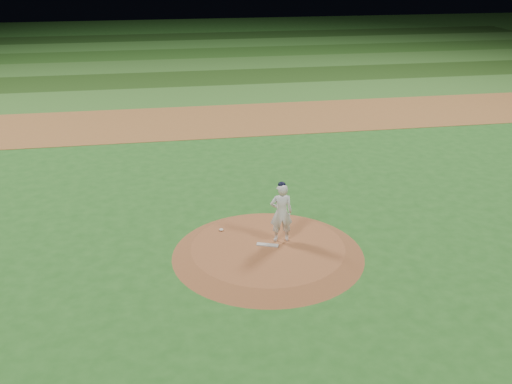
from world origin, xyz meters
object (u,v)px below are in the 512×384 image
(pitching_rubber, at_px, (268,245))
(rosin_bag, at_px, (221,230))
(pitchers_mound, at_px, (268,250))
(pitcher_on_mound, at_px, (281,212))

(pitching_rubber, relative_size, rosin_bag, 5.09)
(pitchers_mound, relative_size, pitching_rubber, 8.73)
(pitcher_on_mound, bearing_deg, pitchers_mound, -145.60)
(pitchers_mound, relative_size, pitcher_on_mound, 2.99)
(pitchers_mound, height_order, rosin_bag, rosin_bag)
(rosin_bag, bearing_deg, pitchers_mound, -45.26)
(pitchers_mound, height_order, pitching_rubber, pitching_rubber)
(pitching_rubber, distance_m, rosin_bag, 1.66)
(pitcher_on_mound, bearing_deg, pitching_rubber, -151.82)
(pitching_rubber, distance_m, pitcher_on_mound, 1.02)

